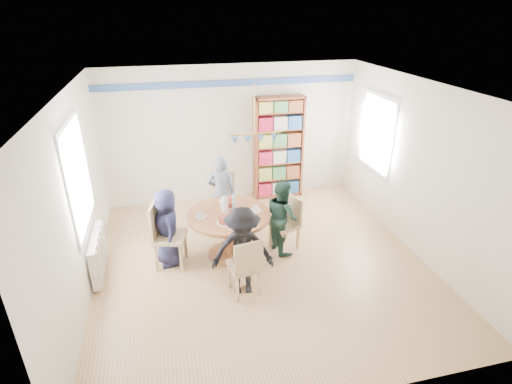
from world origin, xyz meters
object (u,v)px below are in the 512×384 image
object	(u,v)px
dining_table	(229,225)
chair_near	(246,265)
radiator	(98,254)
person_right	(282,216)
chair_left	(164,232)
person_near	(243,251)
person_left	(167,228)
bookshelf	(278,149)
chair_far	(222,196)
person_far	(221,193)
chair_right	(288,220)

from	to	relation	value
dining_table	chair_near	world-z (taller)	chair_near
radiator	person_right	xyz separation A→B (m)	(2.83, 0.03, 0.26)
chair_left	chair_near	distance (m)	1.46
dining_table	person_near	bearing A→B (deg)	-88.41
person_left	person_right	bearing A→B (deg)	77.08
bookshelf	radiator	bearing A→B (deg)	-148.59
chair_far	person_right	size ratio (longest dim) A/B	0.81
chair_near	person_right	size ratio (longest dim) A/B	0.74
radiator	dining_table	size ratio (longest dim) A/B	0.77
radiator	person_far	world-z (taller)	person_far
person_left	bookshelf	bearing A→B (deg)	118.71
person_left	person_far	distance (m)	1.33
chair_near	chair_left	bearing A→B (deg)	136.53
person_left	person_right	distance (m)	1.80
person_left	chair_right	bearing A→B (deg)	78.64
radiator	chair_left	bearing A→B (deg)	1.26
dining_table	chair_right	xyz separation A→B (m)	(0.98, 0.03, -0.06)
person_left	person_near	distance (m)	1.35
chair_right	chair_near	xyz separation A→B (m)	(-0.93, -1.06, 0.01)
person_left	bookshelf	xyz separation A→B (m)	(2.31, 1.98, 0.41)
dining_table	chair_right	size ratio (longest dim) A/B	1.45
radiator	dining_table	world-z (taller)	dining_table
chair_far	chair_near	world-z (taller)	chair_far
chair_right	chair_far	xyz separation A→B (m)	(-0.93, 1.04, 0.06)
person_right	bookshelf	xyz separation A→B (m)	(0.51, 2.02, 0.41)
chair_right	person_far	bearing A→B (deg)	136.77
radiator	person_near	world-z (taller)	person_near
person_far	chair_near	bearing A→B (deg)	96.69
radiator	chair_far	world-z (taller)	chair_far
chair_left	person_near	xyz separation A→B (m)	(1.03, -0.90, 0.08)
chair_right	person_left	bearing A→B (deg)	-179.50
radiator	chair_right	size ratio (longest dim) A/B	1.12
chair_right	person_near	world-z (taller)	person_near
chair_far	person_right	xyz separation A→B (m)	(0.80, -1.09, 0.07)
person_right	chair_right	bearing A→B (deg)	-79.17
chair_near	person_near	xyz separation A→B (m)	(-0.02, 0.10, 0.16)
dining_table	chair_left	world-z (taller)	chair_left
person_near	chair_near	bearing A→B (deg)	-67.35
chair_right	person_far	distance (m)	1.33
dining_table	radiator	bearing A→B (deg)	-178.53
person_right	person_far	size ratio (longest dim) A/B	0.90
person_far	dining_table	bearing A→B (deg)	94.46
dining_table	chair_near	distance (m)	1.03
person_left	chair_far	bearing A→B (deg)	124.85
chair_far	chair_near	xyz separation A→B (m)	(-0.00, -2.10, -0.05)
radiator	chair_left	size ratio (longest dim) A/B	0.96
person_right	dining_table	bearing A→B (deg)	77.16
chair_left	chair_right	distance (m)	1.99
person_left	person_right	size ratio (longest dim) A/B	1.01
dining_table	chair_far	xyz separation A→B (m)	(0.06, 1.07, -0.01)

